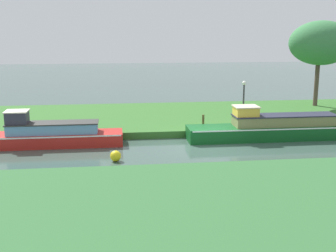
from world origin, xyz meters
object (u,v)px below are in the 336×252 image
(willow_tree_left, at_px, (321,43))
(channel_buoy, at_px, (116,156))
(mooring_post_far, at_px, (203,122))
(forest_barge, at_px, (278,128))
(lamp_post, at_px, (244,97))
(mooring_post_near, at_px, (85,127))
(red_narrowboat, at_px, (50,135))

(willow_tree_left, bearing_deg, channel_buoy, -143.91)
(willow_tree_left, distance_m, mooring_post_far, 12.67)
(willow_tree_left, height_order, mooring_post_far, willow_tree_left)
(forest_barge, relative_size, channel_buoy, 19.71)
(lamp_post, bearing_deg, willow_tree_left, 37.82)
(forest_barge, xyz_separation_m, mooring_post_near, (-10.83, 1.32, 0.03))
(red_narrowboat, bearing_deg, lamp_post, 10.06)
(forest_barge, relative_size, red_narrowboat, 1.37)
(mooring_post_near, distance_m, channel_buoy, 4.91)
(forest_barge, bearing_deg, mooring_post_near, 173.04)
(forest_barge, bearing_deg, willow_tree_left, 52.31)
(willow_tree_left, xyz_separation_m, mooring_post_near, (-16.83, -6.45, -4.42))
(willow_tree_left, xyz_separation_m, mooring_post_far, (-10.04, -6.45, -4.26))
(forest_barge, distance_m, red_narrowboat, 12.54)
(forest_barge, bearing_deg, mooring_post_far, 161.89)
(channel_buoy, bearing_deg, mooring_post_near, 110.19)
(red_narrowboat, relative_size, mooring_post_far, 9.09)
(red_narrowboat, xyz_separation_m, mooring_post_near, (1.72, 1.32, 0.05))
(forest_barge, xyz_separation_m, channel_buoy, (-9.14, -3.27, -0.36))
(forest_barge, height_order, red_narrowboat, red_narrowboat)
(forest_barge, xyz_separation_m, willow_tree_left, (6.00, 7.77, 4.45))
(red_narrowboat, height_order, mooring_post_far, red_narrowboat)
(willow_tree_left, relative_size, mooring_post_near, 12.50)
(lamp_post, bearing_deg, forest_barge, -53.09)
(red_narrowboat, bearing_deg, forest_barge, -0.00)
(forest_barge, relative_size, lamp_post, 3.81)
(forest_barge, distance_m, channel_buoy, 9.71)
(forest_barge, distance_m, mooring_post_near, 10.91)
(forest_barge, xyz_separation_m, lamp_post, (-1.47, 1.96, 1.48))
(mooring_post_far, bearing_deg, mooring_post_near, 180.00)
(willow_tree_left, relative_size, mooring_post_far, 7.72)
(willow_tree_left, xyz_separation_m, lamp_post, (-7.48, -5.81, -2.97))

